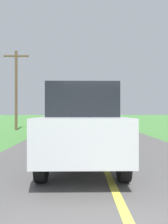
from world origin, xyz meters
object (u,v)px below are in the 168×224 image
object	(u,v)px
banana_truck_near	(78,111)
utility_pole_roadside	(16,87)
following_car	(82,125)
banana_truck_far	(81,111)

from	to	relation	value
banana_truck_near	utility_pole_roadside	size ratio (longest dim) A/B	0.95
following_car	utility_pole_roadside	bearing A→B (deg)	114.33
banana_truck_far	banana_truck_near	bearing A→B (deg)	-90.62
banana_truck_near	following_car	size ratio (longest dim) A/B	1.42
banana_truck_near	utility_pole_roadside	world-z (taller)	utility_pole_roadside
utility_pole_roadside	banana_truck_near	bearing A→B (deg)	-37.75
banana_truck_near	following_car	world-z (taller)	banana_truck_near
banana_truck_near	following_car	xyz separation A→B (m)	(0.21, -7.46, -0.39)
banana_truck_far	following_car	bearing A→B (deg)	-89.76
utility_pole_roadside	following_car	xyz separation A→B (m)	(5.08, -11.23, -2.28)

